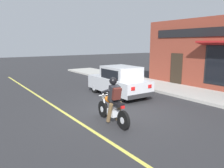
{
  "coord_description": "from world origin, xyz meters",
  "views": [
    {
      "loc": [
        -5.05,
        -6.49,
        2.74
      ],
      "look_at": [
        0.45,
        1.32,
        0.95
      ],
      "focal_mm": 35.0,
      "sensor_mm": 36.0,
      "label": 1
    }
  ],
  "objects": [
    {
      "name": "ground_plane",
      "position": [
        0.0,
        0.0,
        0.0
      ],
      "size": [
        80.0,
        80.0,
        0.0
      ],
      "primitive_type": "plane",
      "color": "#2B2B2D"
    },
    {
      "name": "motorcycle_with_rider",
      "position": [
        -0.86,
        -0.59,
        0.68
      ],
      "size": [
        0.6,
        2.02,
        1.62
      ],
      "color": "black",
      "rests_on": "ground"
    },
    {
      "name": "lane_stripe",
      "position": [
        -1.8,
        3.0,
        0.0
      ],
      "size": [
        0.12,
        19.8,
        0.01
      ],
      "primitive_type": "cube",
      "color": "#D1C64C",
      "rests_on": "ground"
    },
    {
      "name": "car_hatchback",
      "position": [
        1.75,
        2.53,
        0.77
      ],
      "size": [
        1.73,
        3.82,
        1.57
      ],
      "color": "black",
      "rests_on": "ground"
    },
    {
      "name": "sidewalk_curb",
      "position": [
        5.22,
        3.0,
        0.07
      ],
      "size": [
        2.6,
        22.0,
        0.14
      ],
      "primitive_type": "cube",
      "color": "#ADAAA3",
      "rests_on": "ground"
    }
  ]
}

